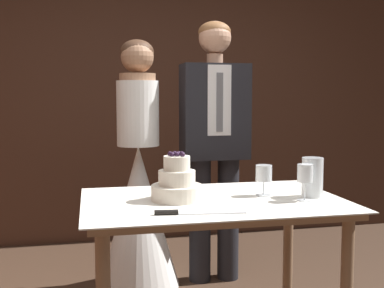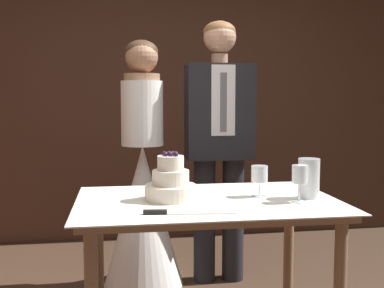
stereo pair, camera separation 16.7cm
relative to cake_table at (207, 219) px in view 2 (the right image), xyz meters
The scene contains 9 objects.
wall_back 2.24m from the cake_table, 92.92° to the left, with size 4.99×0.12×2.74m, color #472B1E.
cake_table is the anchor object (origin of this frame).
tiered_cake 0.25m from the cake_table, behind, with size 0.25×0.25×0.23m.
cake_knife 0.35m from the cake_table, 126.97° to the right, with size 0.39×0.07×0.02m.
wine_glass_near 0.49m from the cake_table, 16.66° to the right, with size 0.07×0.07×0.18m.
wine_glass_middle 0.34m from the cake_table, ahead, with size 0.08×0.08×0.15m.
hurricane_candle 0.53m from the cake_table, ahead, with size 0.10×0.10×0.19m.
bride 1.01m from the cake_table, 105.06° to the left, with size 0.54×0.54×1.66m.
groom 1.06m from the cake_table, 74.93° to the left, with size 0.45×0.25×1.79m.
Camera 2 is at (-0.30, -2.11, 1.27)m, focal length 45.00 mm.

